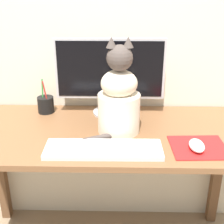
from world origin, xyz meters
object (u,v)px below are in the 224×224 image
Objects in this scene: monitor at (110,73)px; pen_cup at (46,104)px; cat at (119,98)px; computer_mouse_right at (197,146)px; keyboard at (104,149)px.

monitor is 0.36m from pen_cup.
monitor is at bearing 97.81° from cat.
cat reaches higher than computer_mouse_right.
monitor reaches higher than pen_cup.
keyboard is 0.50m from pen_cup.
keyboard is (-0.01, -0.38, -0.19)m from monitor.
computer_mouse_right is 0.77m from pen_cup.
monitor is 1.26× the size of cat.
monitor is 0.43m from keyboard.
keyboard is at bearing -111.45° from cat.
keyboard is 1.11× the size of cat.
cat is at bearing 72.79° from keyboard.
pen_cup is (-0.68, 0.37, 0.02)m from computer_mouse_right.
monitor is 0.21m from cat.
cat reaches higher than keyboard.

